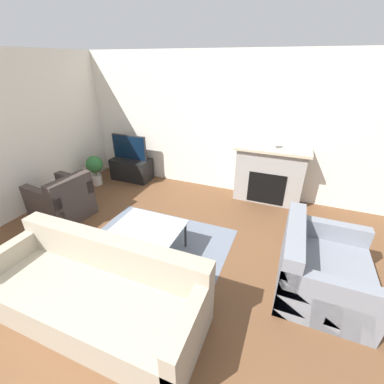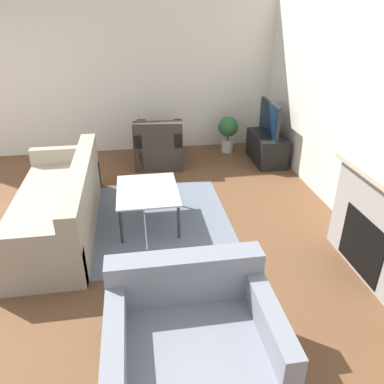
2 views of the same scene
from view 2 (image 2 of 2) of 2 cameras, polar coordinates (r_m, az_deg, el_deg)
wall_back at (r=4.93m, az=23.43°, el=11.17°), size 8.58×0.06×2.70m
wall_left at (r=6.96m, az=-7.61°, el=17.19°), size 0.06×7.73×2.70m
area_rug at (r=4.84m, az=-5.97°, el=-4.41°), size 2.13×1.94×0.00m
fireplace at (r=4.14m, az=27.26°, el=-4.36°), size 1.36×0.45×1.08m
tv_stand at (r=6.67m, az=11.31°, el=6.59°), size 0.90×0.47×0.49m
tv at (r=6.51m, az=11.70°, el=10.90°), size 0.84×0.06×0.56m
couch_sectional at (r=4.80m, az=-19.63°, el=-2.35°), size 2.37×0.93×0.82m
couch_loveseat at (r=2.95m, az=0.02°, el=-22.03°), size 1.00×1.20×0.82m
armchair_by_window at (r=6.44m, az=-5.00°, el=6.81°), size 0.93×0.88×0.82m
coffee_table at (r=4.64m, az=-6.80°, el=-0.11°), size 0.93×0.74×0.46m
potted_plant at (r=6.96m, az=5.51°, el=9.38°), size 0.36×0.36×0.66m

